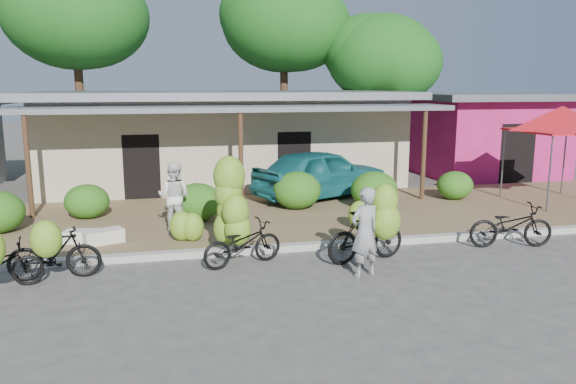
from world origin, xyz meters
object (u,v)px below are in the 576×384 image
at_px(tree_near_right, 377,56).
at_px(bike_far_right, 511,226).
at_px(tree_center_right, 279,20).
at_px(sack_far, 82,236).
at_px(teal_van, 321,173).
at_px(bystander, 174,197).
at_px(tree_far_center, 70,10).
at_px(vendor, 365,232).
at_px(bike_center, 236,221).
at_px(bike_right, 371,230).
at_px(red_canopy, 562,119).
at_px(bike_left, 53,251).
at_px(sack_near, 104,236).

distance_m(tree_near_right, bike_far_right, 14.22).
distance_m(tree_center_right, sack_far, 16.44).
xyz_separation_m(tree_center_right, teal_van, (-0.68, -9.61, -5.63)).
bearing_deg(bystander, bike_far_right, 179.74).
bearing_deg(tree_far_center, vendor, -65.83).
distance_m(bike_center, bike_right, 2.75).
distance_m(bike_right, vendor, 0.79).
relative_size(bike_center, teal_van, 0.48).
distance_m(vendor, teal_van, 7.00).
height_order(tree_far_center, teal_van, tree_far_center).
height_order(tree_center_right, bike_center, tree_center_right).
bearing_deg(sack_far, red_canopy, 6.72).
xyz_separation_m(tree_near_right, red_canopy, (2.00, -9.78, -2.24)).
bearing_deg(tree_far_center, bike_center, -71.33).
height_order(red_canopy, vendor, red_canopy).
bearing_deg(bike_right, bike_center, 61.22).
bearing_deg(sack_far, bystander, 16.61).
relative_size(tree_near_right, bike_far_right, 3.42).
relative_size(bike_far_right, teal_van, 0.43).
relative_size(bike_right, sack_far, 2.50).
xyz_separation_m(sack_far, bystander, (2.05, 0.61, 0.69)).
bearing_deg(teal_van, bike_center, 123.67).
bearing_deg(tree_near_right, bike_left, -130.35).
relative_size(tree_far_center, tree_center_right, 1.02).
xyz_separation_m(bike_center, bike_far_right, (6.12, -0.29, -0.37)).
bearing_deg(tree_center_right, vendor, -96.25).
xyz_separation_m(bike_center, bike_right, (2.64, -0.74, -0.14)).
bearing_deg(sack_far, tree_center_right, 61.34).
distance_m(bike_far_right, sack_far, 9.58).
height_order(sack_near, bystander, bystander).
xyz_separation_m(sack_far, teal_van, (6.61, 3.73, 0.63)).
xyz_separation_m(tree_near_right, teal_van, (-4.68, -7.61, -3.97)).
bearing_deg(sack_near, sack_far, 160.97).
xyz_separation_m(bike_right, sack_near, (-5.40, 2.34, -0.45)).
bearing_deg(teal_van, tree_center_right, -28.81).
bearing_deg(sack_far, bike_center, -28.66).
bearing_deg(tree_center_right, tree_far_center, -176.82).
bearing_deg(bike_right, vendor, 136.97).
bearing_deg(sack_near, bystander, 26.09).
xyz_separation_m(bike_far_right, vendor, (-3.87, -1.13, 0.37)).
height_order(bike_center, bike_far_right, bike_center).
bearing_deg(tree_center_right, bike_left, -115.77).
bearing_deg(sack_far, bike_left, -95.50).
relative_size(tree_near_right, bystander, 4.03).
distance_m(tree_far_center, bike_center, 16.47).
bearing_deg(bike_right, sack_far, 53.75).
xyz_separation_m(red_canopy, bike_far_right, (-3.94, -3.62, -2.12)).
relative_size(tree_far_center, teal_van, 1.97).
bearing_deg(teal_van, vendor, 146.00).
distance_m(sack_far, vendor, 6.37).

